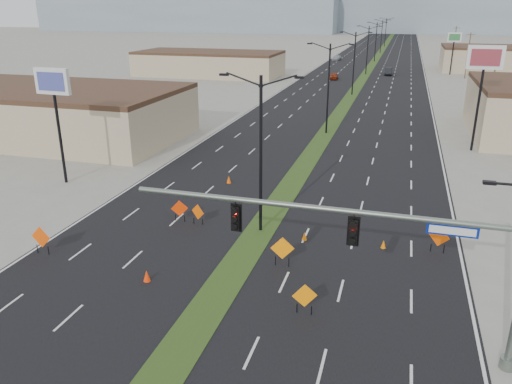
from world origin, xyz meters
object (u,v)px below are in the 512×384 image
(signal_mast, at_px, (400,248))
(streetlight_6, at_px, (386,31))
(car_left, at_px, (334,76))
(pole_sign_east_near, at_px, (484,65))
(cone_1, at_px, (304,236))
(streetlight_1, at_px, (328,86))
(streetlight_5, at_px, (382,35))
(car_far, at_px, (337,58))
(pole_sign_west, at_px, (53,90))
(construction_sign_3, at_px, (282,249))
(streetlight_2, at_px, (354,61))
(construction_sign_4, at_px, (305,297))
(cone_0, at_px, (147,276))
(car_mid, at_px, (389,71))
(cone_3, at_px, (229,180))
(construction_sign_0, at_px, (41,238))
(pole_sign_east_far, at_px, (454,41))
(construction_sign_2, at_px, (180,209))
(construction_sign_5, at_px, (439,237))
(streetlight_0, at_px, (261,151))
(streetlight_4, at_px, (376,41))
(construction_sign_1, at_px, (198,213))
(cone_2, at_px, (383,244))
(streetlight_3, at_px, (368,48))

(signal_mast, relative_size, streetlight_6, 1.63)
(car_left, xyz_separation_m, pole_sign_east_near, (20.93, -49.18, 7.83))
(cone_1, bearing_deg, pole_sign_east_near, 64.12)
(streetlight_1, xyz_separation_m, streetlight_5, (0.00, 112.00, 0.00))
(car_far, height_order, pole_sign_west, pole_sign_west)
(construction_sign_3, bearing_deg, streetlight_2, 79.42)
(construction_sign_3, relative_size, construction_sign_4, 1.11)
(streetlight_6, relative_size, cone_0, 15.31)
(streetlight_6, height_order, car_mid, streetlight_6)
(cone_3, bearing_deg, car_far, 92.80)
(car_mid, distance_m, construction_sign_3, 88.64)
(construction_sign_3, relative_size, cone_3, 2.74)
(signal_mast, distance_m, pole_sign_west, 30.65)
(construction_sign_4, bearing_deg, construction_sign_0, 153.70)
(signal_mast, bearing_deg, cone_1, 120.47)
(construction_sign_4, relative_size, cone_1, 2.91)
(streetlight_2, bearing_deg, pole_sign_east_near, -63.75)
(pole_sign_east_far, bearing_deg, streetlight_6, 91.80)
(streetlight_2, height_order, car_mid, streetlight_2)
(streetlight_1, relative_size, construction_sign_2, 6.58)
(signal_mast, distance_m, construction_sign_5, 10.90)
(car_far, bearing_deg, pole_sign_west, -89.15)
(streetlight_0, relative_size, cone_3, 15.48)
(streetlight_4, distance_m, cone_0, 120.11)
(car_left, bearing_deg, construction_sign_5, -81.49)
(construction_sign_0, height_order, pole_sign_east_near, pole_sign_east_near)
(construction_sign_1, bearing_deg, streetlight_5, 110.13)
(streetlight_2, relative_size, car_far, 2.20)
(construction_sign_1, height_order, cone_2, construction_sign_1)
(car_mid, xyz_separation_m, construction_sign_2, (-10.42, -84.47, 0.14))
(streetlight_5, xyz_separation_m, streetlight_6, (0.00, 28.00, 0.00))
(cone_1, distance_m, cone_3, 12.00)
(streetlight_2, bearing_deg, signal_mast, -82.61)
(streetlight_6, height_order, pole_sign_east_near, pole_sign_east_near)
(signal_mast, height_order, construction_sign_2, signal_mast)
(cone_1, bearing_deg, pole_sign_west, 166.01)
(streetlight_3, xyz_separation_m, car_left, (-5.55, -10.01, -4.76))
(car_far, bearing_deg, streetlight_4, 2.49)
(signal_mast, xyz_separation_m, cone_2, (-0.70, 9.60, -4.53))
(pole_sign_east_near, bearing_deg, streetlight_1, 166.23)
(cone_1, bearing_deg, signal_mast, -59.53)
(construction_sign_5, bearing_deg, pole_sign_east_near, 104.15)
(signal_mast, distance_m, construction_sign_3, 9.16)
(construction_sign_2, relative_size, construction_sign_5, 0.89)
(cone_3, relative_size, pole_sign_east_far, 0.07)
(streetlight_2, relative_size, streetlight_5, 1.00)
(car_mid, bearing_deg, cone_0, -97.43)
(streetlight_6, height_order, construction_sign_0, streetlight_6)
(streetlight_2, bearing_deg, pole_sign_west, -109.53)
(car_mid, bearing_deg, cone_1, -93.13)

